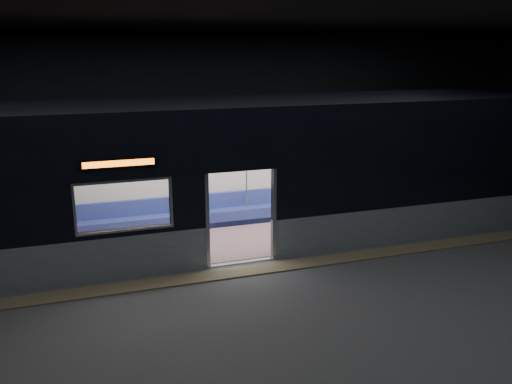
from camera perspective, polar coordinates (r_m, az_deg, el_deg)
station_floor at (r=10.93m, az=0.10°, el=-9.48°), size 24.00×14.00×0.01m
station_envelope at (r=9.98m, az=0.11°, el=10.05°), size 24.00×14.00×5.00m
tactile_strip at (r=11.40m, az=-0.80°, el=-8.30°), size 22.80×0.50×0.03m
metro_car at (r=12.67m, az=-3.62°, el=2.76°), size 18.00×3.04×3.35m
passenger at (r=14.99m, az=7.72°, el=0.38°), size 0.40×0.67×1.32m
handbag at (r=14.84m, az=8.09°, el=-0.24°), size 0.29×0.26×0.12m
transit_map at (r=15.63m, az=11.11°, el=3.39°), size 0.93×0.03×0.61m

